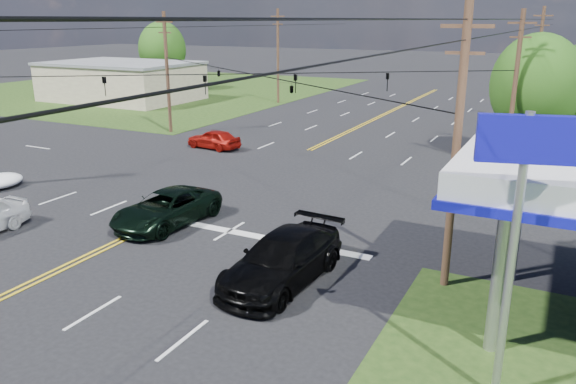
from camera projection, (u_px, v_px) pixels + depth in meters
The scene contains 19 objects.
ground at pixel (252, 178), 32.91m from camera, with size 280.00×280.00×0.00m, color black.
grass_nw at pixel (147, 89), 75.27m from camera, with size 46.00×48.00×0.03m, color #1E3812.
stop_bar at pixel (259, 237), 23.94m from camera, with size 10.00×0.50×0.02m, color silver.
retail_nw at pixel (122, 82), 64.00m from camera, with size 16.00×11.00×4.00m, color tan.
pole_se at pixel (456, 148), 18.19m from camera, with size 1.60×0.28×9.50m.
pole_nw at pixel (167, 71), 44.73m from camera, with size 1.60×0.28×9.50m.
pole_ne at pixel (514, 89), 33.55m from camera, with size 1.60×0.28×9.50m.
pole_left_far at pixel (278, 55), 60.87m from camera, with size 1.60×0.28×10.00m.
pole_right_far at pixel (537, 63), 49.69m from camera, with size 1.60×0.28×10.00m.
span_wire_signals at pixel (250, 74), 31.14m from camera, with size 26.00×18.00×1.13m.
power_lines at pixel (230, 25), 28.67m from camera, with size 26.04×100.00×0.64m.
tree_right_a at pixel (536, 85), 35.70m from camera, with size 5.70×5.70×8.18m.
tree_far_l at pixel (162, 49), 72.45m from camera, with size 6.08×6.08×8.72m.
pickup_dkgreen at pixel (167, 208), 25.22m from camera, with size 2.54×5.51×1.53m, color black.
suv_black at pixel (283, 259), 19.60m from camera, with size 2.42×5.95×1.73m, color black.
sedan_red at pixel (214, 139), 40.15m from camera, with size 1.64×4.07×1.39m, color #9C120B.
polesign_se at pixel (521, 185), 12.19m from camera, with size 2.07×0.77×7.06m.
polesign_ne at pixel (525, 67), 38.24m from camera, with size 1.98×1.09×7.50m.
snowpile_b at pixel (0, 187), 31.03m from camera, with size 2.11×2.60×0.73m, color white.
Camera 1 is at (16.13, -15.36, 8.90)m, focal length 35.00 mm.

